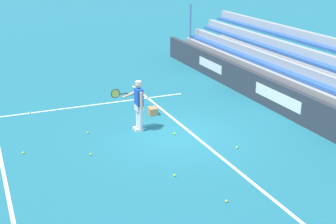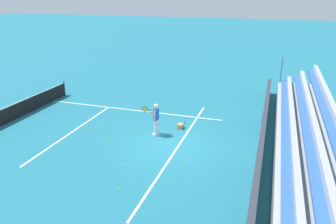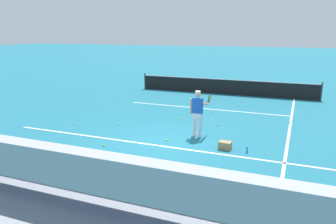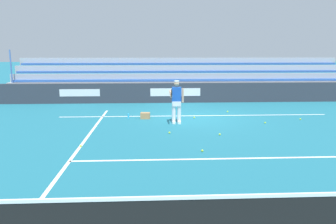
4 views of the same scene
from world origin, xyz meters
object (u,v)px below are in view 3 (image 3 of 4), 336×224
Objects in this scene: tennis_ball_near_player at (104,145)px; tennis_ball_far_left at (218,125)px; tennis_ball_on_baseline at (75,124)px; tennis_ball_far_right at (212,112)px; ball_box_cardboard at (225,145)px; water_bottle at (247,149)px; tennis_ball_by_box at (118,124)px; tennis_net at (225,86)px; tennis_player at (198,113)px; tennis_ball_stray_back at (181,119)px; tennis_ball_midcourt at (167,140)px; tennis_ball_toward_net at (290,123)px.

tennis_ball_near_player is 1.00× the size of tennis_ball_far_left.
tennis_ball_on_baseline is 6.41m from tennis_ball_far_right.
tennis_ball_near_player is at bearing -161.63° from ball_box_cardboard.
ball_box_cardboard is 1.82× the size of water_bottle.
tennis_ball_near_player is at bearing -69.45° from tennis_ball_by_box.
tennis_ball_near_player and tennis_ball_far_left have the same top height.
tennis_ball_far_left is 7.25m from tennis_net.
tennis_ball_by_box is at bearing 176.34° from tennis_player.
tennis_player is 2.56m from tennis_ball_stray_back.
tennis_player is at bearing 4.23° from tennis_ball_on_baseline.
tennis_ball_by_box is at bearing 156.31° from tennis_ball_midcourt.
tennis_ball_by_box is (-3.56, 0.23, -0.86)m from tennis_player.
tennis_ball_far_left and tennis_ball_stray_back have the same top height.
tennis_ball_midcourt is at bearing -94.72° from tennis_ball_far_right.
tennis_ball_on_baseline is at bearing 174.91° from water_bottle.
tennis_net is (4.34, 9.17, 0.46)m from tennis_ball_on_baseline.
tennis_net is at bearing 106.64° from water_bottle.
tennis_ball_far_left and tennis_ball_midcourt have the same top height.
tennis_ball_on_baseline is 7.31m from water_bottle.
tennis_ball_on_baseline is 1.00× the size of tennis_ball_near_player.
tennis_ball_midcourt is at bearing -131.66° from tennis_player.
tennis_ball_on_baseline is at bearing 144.69° from tennis_ball_near_player.
tennis_ball_by_box is 1.00× the size of tennis_ball_toward_net.
tennis_ball_far_left is 0.30× the size of water_bottle.
tennis_net is at bearing 73.01° from tennis_ball_by_box.
tennis_ball_stray_back is at bearing 124.13° from tennis_player.
tennis_ball_far_right is 1.00× the size of tennis_ball_by_box.
tennis_ball_far_right and tennis_ball_toward_net have the same top height.
tennis_ball_near_player is at bearing -127.11° from tennis_ball_far_left.
tennis_ball_toward_net is (3.60, -0.65, 0.00)m from tennis_ball_far_right.
tennis_player is at bearing -55.87° from tennis_ball_stray_back.
ball_box_cardboard is 6.06× the size of tennis_ball_midcourt.
tennis_net reaches higher than tennis_ball_near_player.
tennis_ball_midcourt is (-2.12, 0.04, -0.10)m from ball_box_cardboard.
tennis_ball_toward_net is 4.37m from water_bottle.
tennis_ball_stray_back is at bearing -115.87° from tennis_ball_far_right.
tennis_ball_near_player is at bearing -164.89° from water_bottle.
tennis_ball_on_baseline and tennis_ball_far_right have the same top height.
tennis_net is at bearing 86.58° from tennis_ball_stray_back.
ball_box_cardboard is 6.06× the size of tennis_ball_toward_net.
tennis_ball_midcourt is (4.43, -0.57, 0.00)m from tennis_ball_on_baseline.
tennis_ball_midcourt is (-1.22, -2.62, 0.00)m from tennis_ball_far_left.
tennis_ball_near_player is 1.00× the size of tennis_ball_toward_net.
tennis_ball_on_baseline and tennis_ball_midcourt have the same top height.
water_bottle reaches higher than tennis_ball_by_box.
tennis_player reaches higher than tennis_ball_on_baseline.
tennis_ball_toward_net is at bearing 43.47° from tennis_ball_near_player.
tennis_ball_far_left is (5.66, 2.05, 0.00)m from tennis_ball_on_baseline.
tennis_ball_far_left is 0.01× the size of tennis_net.
tennis_player is 1.55m from tennis_ball_midcourt.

